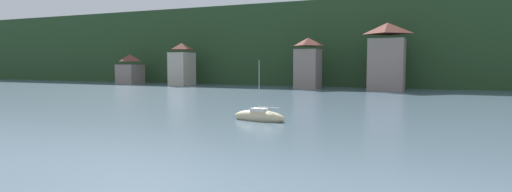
{
  "coord_description": "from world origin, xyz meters",
  "views": [
    {
      "loc": [
        8.17,
        24.71,
        4.39
      ],
      "look_at": [
        0.0,
        42.97,
        2.8
      ],
      "focal_mm": 29.06,
      "sensor_mm": 36.0,
      "label": 1
    }
  ],
  "objects_px": {
    "sailboat_far_2": "(259,117)",
    "shore_building_central": "(308,64)",
    "shore_building_west": "(130,69)",
    "shore_building_westcentral": "(182,65)",
    "shore_building_eastcentral": "(387,58)"
  },
  "relations": [
    {
      "from": "shore_building_central",
      "to": "shore_building_eastcentral",
      "type": "height_order",
      "value": "shore_building_eastcentral"
    },
    {
      "from": "shore_building_westcentral",
      "to": "shore_building_central",
      "type": "relative_size",
      "value": 0.96
    },
    {
      "from": "sailboat_far_2",
      "to": "shore_building_central",
      "type": "bearing_deg",
      "value": -70.79
    },
    {
      "from": "shore_building_westcentral",
      "to": "sailboat_far_2",
      "type": "xyz_separation_m",
      "value": [
        35.15,
        -41.33,
        -3.81
      ]
    },
    {
      "from": "shore_building_westcentral",
      "to": "shore_building_central",
      "type": "xyz_separation_m",
      "value": [
        26.44,
        -0.14,
        0.18
      ]
    },
    {
      "from": "shore_building_central",
      "to": "sailboat_far_2",
      "type": "relative_size",
      "value": 1.78
    },
    {
      "from": "shore_building_central",
      "to": "shore_building_eastcentral",
      "type": "relative_size",
      "value": 0.81
    },
    {
      "from": "shore_building_eastcentral",
      "to": "sailboat_far_2",
      "type": "distance_m",
      "value": 42.18
    },
    {
      "from": "shore_building_central",
      "to": "shore_building_eastcentral",
      "type": "bearing_deg",
      "value": 1.93
    },
    {
      "from": "shore_building_west",
      "to": "shore_building_central",
      "type": "bearing_deg",
      "value": -0.11
    },
    {
      "from": "sailboat_far_2",
      "to": "shore_building_westcentral",
      "type": "bearing_deg",
      "value": -42.35
    },
    {
      "from": "shore_building_westcentral",
      "to": "shore_building_eastcentral",
      "type": "relative_size",
      "value": 0.77
    },
    {
      "from": "shore_building_west",
      "to": "sailboat_far_2",
      "type": "bearing_deg",
      "value": -40.47
    },
    {
      "from": "shore_building_westcentral",
      "to": "shore_building_eastcentral",
      "type": "height_order",
      "value": "shore_building_eastcentral"
    },
    {
      "from": "shore_building_central",
      "to": "sailboat_far_2",
      "type": "height_order",
      "value": "shore_building_central"
    }
  ]
}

